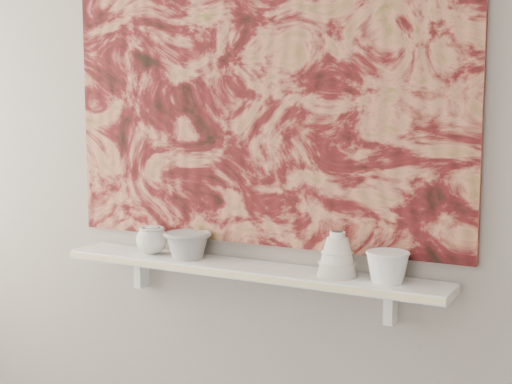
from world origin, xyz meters
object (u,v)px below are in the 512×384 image
Objects in this scene: bowl_grey at (188,245)px; bowl_white at (388,266)px; painting at (257,85)px; cup_cream at (152,240)px; shelf at (246,269)px; bell_vessel at (337,254)px.

bowl_white is at bearing 0.00° from bowl_grey.
bowl_white is at bearing -9.20° from painting.
bowl_grey is 1.49× the size of cup_cream.
shelf is at bearing 180.00° from bowl_white.
bowl_grey and bowl_white have the same top height.
bowl_white is at bearing 0.00° from shelf.
cup_cream reaches higher than bowl_grey.
painting reaches higher than shelf.
shelf is at bearing 180.00° from bell_vessel.
shelf is 0.93× the size of painting.
bell_vessel is at bearing 0.00° from shelf.
shelf is at bearing 0.00° from cup_cream.
bell_vessel is 0.17m from bowl_white.
bowl_grey is at bearing 0.00° from cup_cream.
painting is at bearing 18.85° from bowl_grey.
bell_vessel reaches higher than bowl_white.
painting is (0.00, 0.08, 0.62)m from shelf.
shelf is at bearing 0.00° from bowl_grey.
cup_cream is 0.79× the size of bell_vessel.
painting reaches higher than bowl_grey.
painting is 8.87× the size of bowl_grey.
bowl_grey is 0.16m from cup_cream.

